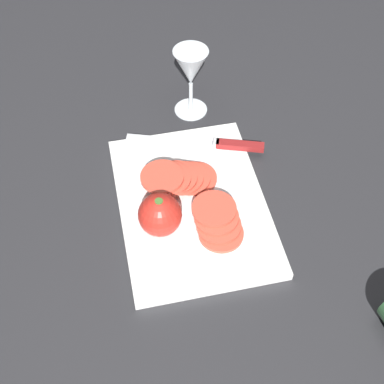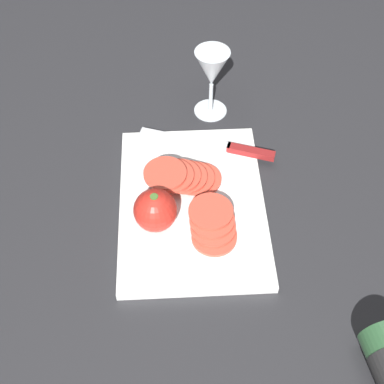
{
  "view_description": "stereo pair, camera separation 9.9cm",
  "coord_description": "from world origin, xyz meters",
  "px_view_note": "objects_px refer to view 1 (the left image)",
  "views": [
    {
      "loc": [
        0.65,
        -0.12,
        0.82
      ],
      "look_at": [
        0.04,
        0.01,
        0.05
      ],
      "focal_mm": 50.0,
      "sensor_mm": 36.0,
      "label": 1
    },
    {
      "loc": [
        0.66,
        -0.02,
        0.82
      ],
      "look_at": [
        0.04,
        0.01,
        0.05
      ],
      "focal_mm": 50.0,
      "sensor_mm": 36.0,
      "label": 2
    }
  ],
  "objects_px": {
    "tomato_slice_stack_near": "(218,221)",
    "whole_tomato": "(160,215)",
    "knife": "(222,144)",
    "wine_glass": "(191,71)",
    "tomato_slice_stack_far": "(179,177)"
  },
  "relations": [
    {
      "from": "wine_glass",
      "to": "tomato_slice_stack_far",
      "type": "xyz_separation_m",
      "value": [
        0.22,
        -0.07,
        -0.07
      ]
    },
    {
      "from": "tomato_slice_stack_far",
      "to": "wine_glass",
      "type": "bearing_deg",
      "value": 162.56
    },
    {
      "from": "tomato_slice_stack_near",
      "to": "tomato_slice_stack_far",
      "type": "bearing_deg",
      "value": -156.12
    },
    {
      "from": "knife",
      "to": "tomato_slice_stack_far",
      "type": "height_order",
      "value": "tomato_slice_stack_far"
    },
    {
      "from": "wine_glass",
      "to": "tomato_slice_stack_near",
      "type": "height_order",
      "value": "wine_glass"
    },
    {
      "from": "knife",
      "to": "tomato_slice_stack_near",
      "type": "distance_m",
      "value": 0.2
    },
    {
      "from": "wine_glass",
      "to": "tomato_slice_stack_near",
      "type": "relative_size",
      "value": 1.28
    },
    {
      "from": "wine_glass",
      "to": "whole_tomato",
      "type": "xyz_separation_m",
      "value": [
        0.32,
        -0.12,
        -0.05
      ]
    },
    {
      "from": "wine_glass",
      "to": "tomato_slice_stack_near",
      "type": "distance_m",
      "value": 0.34
    },
    {
      "from": "wine_glass",
      "to": "whole_tomato",
      "type": "distance_m",
      "value": 0.34
    },
    {
      "from": "wine_glass",
      "to": "whole_tomato",
      "type": "relative_size",
      "value": 1.98
    },
    {
      "from": "tomato_slice_stack_near",
      "to": "whole_tomato",
      "type": "bearing_deg",
      "value": -99.53
    },
    {
      "from": "wine_glass",
      "to": "whole_tomato",
      "type": "height_order",
      "value": "wine_glass"
    },
    {
      "from": "wine_glass",
      "to": "tomato_slice_stack_near",
      "type": "bearing_deg",
      "value": -3.65
    },
    {
      "from": "knife",
      "to": "tomato_slice_stack_near",
      "type": "height_order",
      "value": "tomato_slice_stack_near"
    }
  ]
}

